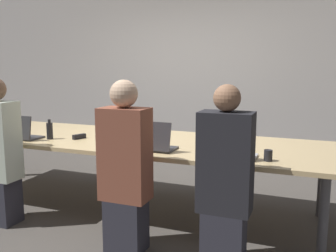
{
  "coord_description": "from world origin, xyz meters",
  "views": [
    {
      "loc": [
        1.86,
        -3.55,
        1.55
      ],
      "look_at": [
        0.43,
        0.1,
        0.91
      ],
      "focal_mm": 40.0,
      "sensor_mm": 36.0,
      "label": 1
    }
  ],
  "objects": [
    {
      "name": "person_near_right",
      "position": [
        1.27,
        -0.87,
        0.69
      ],
      "size": [
        0.4,
        0.24,
        1.42
      ],
      "rotation": [
        0.0,
        0.0,
        3.14
      ],
      "color": "#2D2D38",
      "rests_on": "ground_plane"
    },
    {
      "name": "laptop_near_left",
      "position": [
        -1.05,
        -0.45,
        0.84
      ],
      "size": [
        0.36,
        0.26,
        0.26
      ],
      "rotation": [
        0.0,
        0.0,
        3.14
      ],
      "color": "#333338",
      "rests_on": "conference_table"
    },
    {
      "name": "ground_plane",
      "position": [
        0.0,
        0.0,
        0.0
      ],
      "size": [
        24.0,
        24.0,
        0.0
      ],
      "primitive_type": "plane",
      "color": "#4C4742"
    },
    {
      "name": "person_near_midright",
      "position": [
        0.45,
        -0.91,
        0.7
      ],
      "size": [
        0.4,
        0.24,
        1.44
      ],
      "rotation": [
        0.0,
        0.0,
        3.14
      ],
      "color": "#2D2D38",
      "rests_on": "ground_plane"
    },
    {
      "name": "bottle_near_midright",
      "position": [
        0.26,
        -0.24,
        0.86
      ],
      "size": [
        0.07,
        0.07,
        0.23
      ],
      "color": "#ADD1E0",
      "rests_on": "conference_table"
    },
    {
      "name": "bottle_near_left",
      "position": [
        -0.77,
        -0.33,
        0.86
      ],
      "size": [
        0.07,
        0.07,
        0.22
      ],
      "color": "black",
      "rests_on": "conference_table"
    },
    {
      "name": "cup_near_left",
      "position": [
        -1.31,
        -0.41,
        0.81
      ],
      "size": [
        0.09,
        0.09,
        0.09
      ],
      "color": "white",
      "rests_on": "conference_table"
    },
    {
      "name": "cup_near_right",
      "position": [
        1.53,
        -0.43,
        0.81
      ],
      "size": [
        0.07,
        0.07,
        0.09
      ],
      "color": "#232328",
      "rests_on": "conference_table"
    },
    {
      "name": "laptop_near_midright",
      "position": [
        0.51,
        -0.43,
        0.84
      ],
      "size": [
        0.34,
        0.28,
        0.28
      ],
      "rotation": [
        0.0,
        0.0,
        3.14
      ],
      "color": "#333338",
      "rests_on": "conference_table"
    },
    {
      "name": "laptop_near_right",
      "position": [
        1.28,
        -0.44,
        0.84
      ],
      "size": [
        0.31,
        0.26,
        0.26
      ],
      "rotation": [
        0.0,
        0.0,
        3.14
      ],
      "color": "#B7B7BC",
      "rests_on": "conference_table"
    },
    {
      "name": "curtain_wall",
      "position": [
        0.0,
        2.2,
        1.4
      ],
      "size": [
        12.0,
        0.06,
        2.8
      ],
      "color": "#BCB7B2",
      "rests_on": "ground_plane"
    },
    {
      "name": "conference_table",
      "position": [
        0.0,
        0.0,
        0.72
      ],
      "size": [
        4.33,
        1.31,
        0.76
      ],
      "color": "#D6B77F",
      "rests_on": "ground_plane"
    },
    {
      "name": "stapler",
      "position": [
        -0.49,
        -0.2,
        0.79
      ],
      "size": [
        0.09,
        0.16,
        0.05
      ],
      "rotation": [
        0.0,
        0.0,
        -0.37
      ],
      "color": "black",
      "rests_on": "conference_table"
    }
  ]
}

